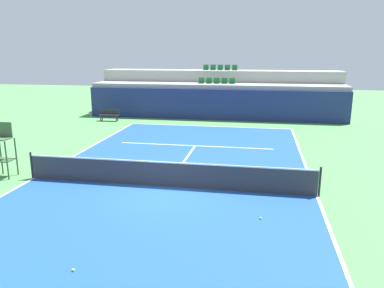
# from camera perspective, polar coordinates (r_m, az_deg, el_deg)

# --- Properties ---
(ground_plane) EXTENTS (80.00, 80.00, 0.00)m
(ground_plane) POSITION_cam_1_polar(r_m,az_deg,el_deg) (14.24, -3.94, -6.48)
(ground_plane) COLOR #4C8C4C
(court_surface) EXTENTS (11.00, 24.00, 0.01)m
(court_surface) POSITION_cam_1_polar(r_m,az_deg,el_deg) (14.24, -3.94, -6.46)
(court_surface) COLOR #1E4C99
(court_surface) RESTS_ON ground_plane
(baseline_far) EXTENTS (11.00, 0.10, 0.00)m
(baseline_far) POSITION_cam_1_polar(r_m,az_deg,el_deg) (25.59, 2.60, 2.71)
(baseline_far) COLOR white
(baseline_far) RESTS_ON court_surface
(sideline_left) EXTENTS (0.10, 24.00, 0.00)m
(sideline_left) POSITION_cam_1_polar(r_m,az_deg,el_deg) (16.39, -22.81, -4.77)
(sideline_left) COLOR white
(sideline_left) RESTS_ON court_surface
(sideline_right) EXTENTS (0.10, 24.00, 0.00)m
(sideline_right) POSITION_cam_1_polar(r_m,az_deg,el_deg) (14.00, 18.44, -7.50)
(sideline_right) COLOR white
(sideline_right) RESTS_ON court_surface
(service_line_far) EXTENTS (8.26, 0.10, 0.00)m
(service_line_far) POSITION_cam_1_polar(r_m,az_deg,el_deg) (20.23, 0.48, -0.27)
(service_line_far) COLOR white
(service_line_far) RESTS_ON court_surface
(centre_service_line) EXTENTS (0.10, 6.40, 0.00)m
(centre_service_line) POSITION_cam_1_polar(r_m,az_deg,el_deg) (17.20, -1.34, -2.82)
(centre_service_line) COLOR white
(centre_service_line) RESTS_ON court_surface
(back_wall) EXTENTS (19.21, 0.30, 2.26)m
(back_wall) POSITION_cam_1_polar(r_m,az_deg,el_deg) (27.95, 3.35, 5.96)
(back_wall) COLOR navy
(back_wall) RESTS_ON ground_plane
(stands_tier_lower) EXTENTS (19.21, 2.40, 2.55)m
(stands_tier_lower) POSITION_cam_1_polar(r_m,az_deg,el_deg) (29.26, 3.68, 6.60)
(stands_tier_lower) COLOR #9E9E99
(stands_tier_lower) RESTS_ON ground_plane
(stands_tier_upper) EXTENTS (19.21, 2.40, 3.46)m
(stands_tier_upper) POSITION_cam_1_polar(r_m,az_deg,el_deg) (31.57, 4.20, 7.95)
(stands_tier_upper) COLOR #9E9E99
(stands_tier_upper) RESTS_ON ground_plane
(seating_row_lower) EXTENTS (2.81, 0.44, 0.44)m
(seating_row_lower) POSITION_cam_1_polar(r_m,az_deg,el_deg) (29.21, 3.74, 9.36)
(seating_row_lower) COLOR #1E6633
(seating_row_lower) RESTS_ON stands_tier_lower
(seating_row_upper) EXTENTS (2.81, 0.44, 0.44)m
(seating_row_upper) POSITION_cam_1_polar(r_m,az_deg,el_deg) (31.54, 4.28, 11.33)
(seating_row_upper) COLOR #1E6633
(seating_row_upper) RESTS_ON stands_tier_upper
(tennis_net) EXTENTS (11.08, 0.08, 1.07)m
(tennis_net) POSITION_cam_1_polar(r_m,az_deg,el_deg) (14.07, -3.97, -4.54)
(tennis_net) COLOR black
(tennis_net) RESTS_ON court_surface
(umpire_chair) EXTENTS (0.76, 0.66, 2.20)m
(umpire_chair) POSITION_cam_1_polar(r_m,az_deg,el_deg) (16.84, -26.65, -0.54)
(umpire_chair) COLOR #334C2D
(umpire_chair) RESTS_ON ground_plane
(player_bench) EXTENTS (1.50, 0.40, 0.85)m
(player_bench) POSITION_cam_1_polar(r_m,az_deg,el_deg) (28.21, -12.42, 4.46)
(player_bench) COLOR #232328
(player_bench) RESTS_ON ground_plane
(tennis_ball_0) EXTENTS (0.07, 0.07, 0.07)m
(tennis_ball_0) POSITION_cam_1_polar(r_m,az_deg,el_deg) (11.76, 10.35, -10.98)
(tennis_ball_0) COLOR #CCE033
(tennis_ball_0) RESTS_ON court_surface
(tennis_ball_2) EXTENTS (0.07, 0.07, 0.07)m
(tennis_ball_2) POSITION_cam_1_polar(r_m,az_deg,el_deg) (9.54, -17.57, -17.73)
(tennis_ball_2) COLOR #CCE033
(tennis_ball_2) RESTS_ON court_surface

